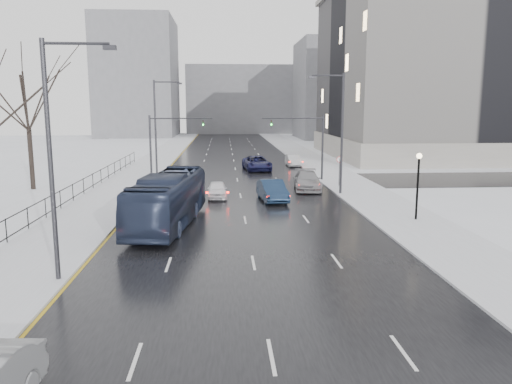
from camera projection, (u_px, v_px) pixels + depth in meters
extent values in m
cube|color=black|center=(235.00, 167.00, 61.02)|extent=(16.00, 150.00, 0.04)
cube|color=black|center=(238.00, 181.00, 49.22)|extent=(130.00, 10.00, 0.04)
cube|color=silver|center=(148.00, 167.00, 60.33)|extent=(5.00, 150.00, 0.16)
cube|color=silver|center=(320.00, 166.00, 61.68)|extent=(5.00, 150.00, 0.16)
cube|color=white|center=(68.00, 168.00, 59.73)|extent=(14.00, 150.00, 0.12)
cube|color=black|center=(33.00, 205.00, 30.45)|extent=(0.04, 70.00, 0.05)
cube|color=black|center=(35.00, 221.00, 30.62)|extent=(0.04, 70.00, 0.05)
cylinder|color=black|center=(34.00, 215.00, 30.55)|extent=(0.06, 0.06, 1.30)
cylinder|color=#2D2D33|center=(342.00, 135.00, 41.04)|extent=(0.20, 0.20, 10.00)
cylinder|color=#2D2D33|center=(328.00, 75.00, 40.14)|extent=(2.60, 0.12, 0.12)
cube|color=#2D2D33|center=(312.00, 77.00, 40.08)|extent=(0.50, 0.25, 0.18)
cylinder|color=#2D2D33|center=(51.00, 165.00, 20.30)|extent=(0.20, 0.20, 10.00)
cylinder|color=#2D2D33|center=(76.00, 43.00, 19.56)|extent=(2.60, 0.12, 0.12)
cube|color=#2D2D33|center=(110.00, 48.00, 19.67)|extent=(0.50, 0.25, 0.18)
cylinder|color=#2D2D33|center=(155.00, 129.00, 51.76)|extent=(0.20, 0.20, 10.00)
cylinder|color=#2D2D33|center=(167.00, 82.00, 51.03)|extent=(2.60, 0.12, 0.12)
cube|color=#2D2D33|center=(179.00, 83.00, 51.14)|extent=(0.50, 0.25, 0.18)
cylinder|color=black|center=(417.00, 189.00, 31.86)|extent=(0.14, 0.14, 4.00)
sphere|color=#FFE5B2|center=(419.00, 156.00, 31.50)|extent=(0.36, 0.36, 0.36)
cylinder|color=#2D2D33|center=(322.00, 148.00, 49.20)|extent=(0.20, 0.20, 6.50)
cylinder|color=#2D2D33|center=(293.00, 118.00, 48.51)|extent=(6.00, 0.12, 0.12)
imported|color=#2D2D33|center=(271.00, 124.00, 48.48)|extent=(0.15, 0.18, 0.90)
sphere|color=#19FF33|center=(271.00, 125.00, 48.33)|extent=(0.16, 0.16, 0.16)
cylinder|color=#2D2D33|center=(151.00, 149.00, 48.13)|extent=(0.20, 0.20, 6.50)
cylinder|color=#2D2D33|center=(181.00, 118.00, 47.82)|extent=(6.00, 0.12, 0.12)
imported|color=#2D2D33|center=(203.00, 125.00, 48.05)|extent=(0.15, 0.18, 0.90)
sphere|color=#19FF33|center=(203.00, 125.00, 47.91)|extent=(0.16, 0.16, 0.16)
cylinder|color=#2D2D33|center=(339.00, 172.00, 45.63)|extent=(0.06, 0.06, 2.50)
cylinder|color=white|center=(340.00, 159.00, 45.44)|extent=(0.60, 0.03, 0.60)
torus|color=#B20C0C|center=(340.00, 159.00, 45.44)|extent=(0.58, 0.06, 0.58)
cube|color=gray|center=(471.00, 74.00, 73.01)|extent=(40.00, 30.00, 24.00)
cube|color=gray|center=(466.00, 146.00, 74.80)|extent=(40.60, 30.60, 3.00)
cube|color=slate|center=(350.00, 90.00, 115.02)|extent=(24.00, 20.00, 22.00)
cube|color=slate|center=(138.00, 78.00, 121.14)|extent=(18.00, 22.00, 28.00)
cube|color=slate|center=(242.00, 100.00, 138.41)|extent=(30.00, 18.00, 18.00)
imported|color=#242D46|center=(168.00, 200.00, 30.86)|extent=(4.16, 11.89, 3.24)
imported|color=white|center=(217.00, 190.00, 40.29)|extent=(1.64, 3.92, 1.33)
imported|color=#152741|center=(272.00, 190.00, 38.95)|extent=(2.27, 5.15, 1.65)
imported|color=#151740|center=(257.00, 163.00, 57.42)|extent=(3.42, 6.24, 1.66)
imported|color=gray|center=(307.00, 181.00, 44.13)|extent=(2.77, 5.77, 1.62)
imported|color=#B4B4B8|center=(293.00, 160.00, 61.47)|extent=(1.66, 4.34, 1.41)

